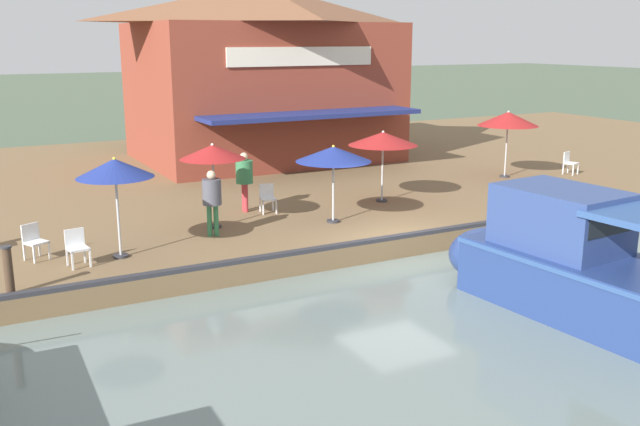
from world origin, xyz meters
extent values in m
plane|color=#4C5B47|center=(0.00, 0.00, 0.00)|extent=(220.00, 220.00, 0.00)
cube|color=brown|center=(-11.00, 0.00, 0.30)|extent=(22.00, 56.00, 0.60)
cube|color=#2D2D33|center=(-0.10, 0.00, 0.65)|extent=(0.20, 50.40, 0.10)
cube|color=brown|center=(-13.58, 2.13, 3.44)|extent=(7.54, 10.07, 5.68)
pyramid|color=brown|center=(-13.58, 2.13, 7.07)|extent=(7.91, 10.58, 1.57)
cube|color=navy|center=(-8.91, 2.13, 2.90)|extent=(1.80, 8.56, 0.16)
cube|color=silver|center=(-9.77, 2.13, 5.00)|extent=(0.08, 6.04, 0.70)
cylinder|color=silver|center=(-13.58, 4.64, 7.24)|extent=(0.06, 0.06, 1.92)
cylinder|color=#B7B7B7|center=(-3.96, 2.04, 1.64)|extent=(0.06, 0.06, 2.08)
cylinder|color=#2D2D33|center=(-3.96, 2.04, 0.63)|extent=(0.36, 0.36, 0.06)
cone|color=maroon|center=(-3.96, 2.04, 2.62)|extent=(2.19, 2.19, 0.42)
cone|color=white|center=(-3.96, 2.04, 2.64)|extent=(1.35, 1.35, 0.33)
sphere|color=white|center=(-3.96, 2.04, 2.83)|extent=(0.08, 0.08, 0.08)
cylinder|color=#B7B7B7|center=(-5.24, 8.33, 1.73)|extent=(0.06, 0.06, 2.26)
cylinder|color=#2D2D33|center=(-5.24, 8.33, 0.63)|extent=(0.36, 0.36, 0.06)
cone|color=maroon|center=(-5.24, 8.33, 2.78)|extent=(2.22, 2.22, 0.51)
cone|color=white|center=(-5.24, 8.33, 2.80)|extent=(1.38, 1.38, 0.41)
sphere|color=white|center=(-5.24, 8.33, 3.04)|extent=(0.08, 0.08, 0.08)
cylinder|color=#B7B7B7|center=(-1.86, -6.70, 1.71)|extent=(0.06, 0.06, 2.22)
cylinder|color=#2D2D33|center=(-1.86, -6.70, 0.63)|extent=(0.36, 0.36, 0.06)
cone|color=navy|center=(-1.86, -6.70, 2.76)|extent=(1.79, 1.79, 0.44)
cone|color=yellow|center=(-1.86, -6.70, 2.78)|extent=(1.11, 1.11, 0.35)
sphere|color=yellow|center=(-1.86, -6.70, 2.98)|extent=(0.08, 0.08, 0.08)
cylinder|color=#B7B7B7|center=(-3.41, -3.78, 1.68)|extent=(0.06, 0.06, 2.16)
cylinder|color=#2D2D33|center=(-3.41, -3.78, 0.63)|extent=(0.36, 0.36, 0.06)
cone|color=maroon|center=(-3.41, -3.78, 2.70)|extent=(1.78, 1.78, 0.38)
cone|color=white|center=(-3.41, -3.78, 2.72)|extent=(1.10, 1.10, 0.31)
sphere|color=white|center=(-3.41, -3.78, 2.90)|extent=(0.08, 0.08, 0.08)
cylinder|color=#B7B7B7|center=(-2.38, -0.62, 1.61)|extent=(0.06, 0.06, 2.02)
cylinder|color=#2D2D33|center=(-2.38, -0.62, 0.63)|extent=(0.36, 0.36, 0.06)
cone|color=navy|center=(-2.38, -0.62, 2.56)|extent=(2.11, 2.11, 0.42)
cone|color=yellow|center=(-2.38, -0.62, 2.58)|extent=(1.31, 1.31, 0.33)
sphere|color=yellow|center=(-2.38, -0.62, 2.76)|extent=(0.08, 0.08, 0.08)
cube|color=white|center=(-4.36, 11.21, 0.81)|extent=(0.05, 0.05, 0.42)
cube|color=white|center=(-4.24, 10.82, 0.81)|extent=(0.05, 0.05, 0.42)
cube|color=white|center=(-4.74, 11.09, 0.81)|extent=(0.05, 0.05, 0.42)
cube|color=white|center=(-4.62, 10.70, 0.81)|extent=(0.05, 0.05, 0.42)
cube|color=white|center=(-4.49, 10.96, 1.03)|extent=(0.55, 0.55, 0.05)
cube|color=white|center=(-4.68, 10.90, 1.25)|extent=(0.17, 0.43, 0.40)
cube|color=white|center=(-2.48, -8.22, 0.81)|extent=(0.05, 0.05, 0.42)
cube|color=white|center=(-2.30, -8.58, 0.81)|extent=(0.05, 0.05, 0.42)
cube|color=white|center=(-2.84, -8.40, 0.81)|extent=(0.05, 0.05, 0.42)
cube|color=white|center=(-2.66, -8.76, 0.81)|extent=(0.05, 0.05, 0.42)
cube|color=white|center=(-2.57, -8.49, 1.03)|extent=(0.59, 0.59, 0.05)
cube|color=white|center=(-2.75, -8.58, 1.25)|extent=(0.23, 0.41, 0.40)
cube|color=white|center=(-1.42, -7.49, 0.81)|extent=(0.04, 0.04, 0.42)
cube|color=white|center=(-1.36, -7.88, 0.81)|extent=(0.04, 0.04, 0.42)
cube|color=white|center=(-1.81, -7.54, 0.81)|extent=(0.04, 0.04, 0.42)
cube|color=white|center=(-1.76, -7.93, 0.81)|extent=(0.04, 0.04, 0.42)
cube|color=white|center=(-1.59, -7.71, 1.03)|extent=(0.49, 0.49, 0.05)
cube|color=white|center=(-1.79, -7.74, 1.25)|extent=(0.10, 0.44, 0.40)
cube|color=white|center=(-4.02, -1.64, 0.81)|extent=(0.05, 0.05, 0.42)
cube|color=white|center=(-4.09, -2.03, 0.81)|extent=(0.05, 0.05, 0.42)
cube|color=white|center=(-4.41, -1.57, 0.81)|extent=(0.05, 0.05, 0.42)
cube|color=white|center=(-4.49, -1.96, 0.81)|extent=(0.05, 0.05, 0.42)
cube|color=white|center=(-4.25, -1.80, 1.03)|extent=(0.51, 0.51, 0.05)
cube|color=white|center=(-4.45, -1.76, 1.25)|extent=(0.12, 0.44, 0.40)
cylinder|color=#B23338|center=(-4.84, -2.33, 1.03)|extent=(0.13, 0.13, 0.87)
cylinder|color=#B23338|center=(-4.66, -2.34, 1.03)|extent=(0.13, 0.13, 0.87)
cylinder|color=#337547|center=(-4.75, -2.34, 1.81)|extent=(0.51, 0.51, 0.69)
sphere|color=#DBB28E|center=(-4.75, -2.34, 2.27)|extent=(0.24, 0.24, 0.24)
cylinder|color=#337547|center=(-2.63, -4.20, 1.03)|extent=(0.13, 0.13, 0.85)
cylinder|color=#337547|center=(-2.57, -4.04, 1.03)|extent=(0.13, 0.13, 0.85)
cylinder|color=#4C4C56|center=(-2.60, -4.12, 1.79)|extent=(0.50, 0.50, 0.67)
sphere|color=#DBB28E|center=(-2.60, -4.12, 2.24)|extent=(0.23, 0.23, 0.23)
cube|color=navy|center=(5.27, 1.25, 0.71)|extent=(5.84, 2.69, 1.26)
ellipsoid|color=navy|center=(2.44, 1.01, 0.71)|extent=(2.17, 2.26, 1.26)
cube|color=#2D4C84|center=(5.27, 1.25, 1.26)|extent=(5.91, 2.73, 0.10)
cube|color=navy|center=(4.27, 1.17, 1.99)|extent=(2.65, 1.98, 1.29)
cube|color=black|center=(5.50, 1.27, 2.15)|extent=(0.19, 1.55, 0.45)
cylinder|color=#473323|center=(-0.35, -9.27, 1.09)|extent=(0.18, 0.18, 0.99)
cylinder|color=#2D2D33|center=(-0.35, -9.27, 1.61)|extent=(0.22, 0.22, 0.04)
cylinder|color=brown|center=(-19.97, 0.68, 1.98)|extent=(0.34, 0.34, 2.75)
sphere|color=#427A38|center=(-19.97, 0.68, 4.76)|extent=(3.75, 3.75, 3.75)
sphere|color=#427A38|center=(-19.22, 0.12, 4.39)|extent=(2.62, 2.62, 2.62)
camera|label=1|loc=(14.71, -10.14, 5.69)|focal=40.00mm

